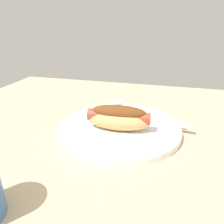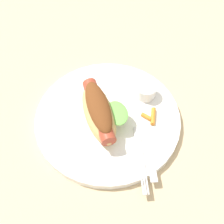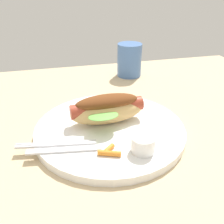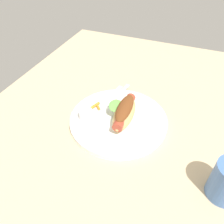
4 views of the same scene
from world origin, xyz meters
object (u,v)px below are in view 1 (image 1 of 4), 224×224
object	(u,v)px
hot_dog	(119,117)
knife	(160,120)
plate	(120,129)
sauce_ramekin	(115,106)
fork	(164,123)
carrot_garnish	(134,112)

from	to	relation	value
hot_dog	knife	world-z (taller)	hot_dog
plate	knife	distance (cm)	11.43
hot_dog	sauce_ramekin	size ratio (longest dim) A/B	3.69
plate	sauce_ramekin	world-z (taller)	sauce_ramekin
sauce_ramekin	fork	bearing A→B (deg)	-20.38
plate	fork	world-z (taller)	fork
plate	sauce_ramekin	xyz separation A→B (cm)	(-3.72, 9.38, 2.29)
sauce_ramekin	carrot_garnish	size ratio (longest dim) A/B	1.04
plate	hot_dog	size ratio (longest dim) A/B	1.96
hot_dog	knife	bearing A→B (deg)	36.36
plate	sauce_ramekin	bearing A→B (deg)	111.64
sauce_ramekin	knife	xyz separation A→B (cm)	(13.39, -3.37, -1.31)
plate	knife	world-z (taller)	knife
knife	plate	bearing A→B (deg)	-139.98
sauce_ramekin	fork	xyz separation A→B (cm)	(14.37, -5.34, -1.29)
fork	carrot_garnish	xyz separation A→B (cm)	(-8.50, 4.74, 0.26)
plate	fork	size ratio (longest dim) A/B	2.10
fork	carrot_garnish	distance (cm)	9.73
hot_dog	fork	size ratio (longest dim) A/B	1.07
hot_dog	fork	xyz separation A→B (cm)	(10.53, 5.83, -2.92)
plate	hot_dog	xyz separation A→B (cm)	(0.13, -1.79, 3.92)
plate	sauce_ramekin	size ratio (longest dim) A/B	7.21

